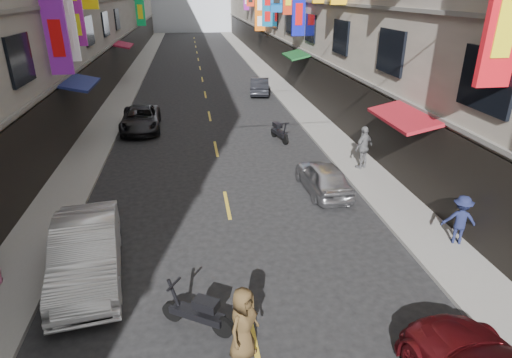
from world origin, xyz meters
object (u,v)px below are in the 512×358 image
object	(u,v)px
scooter_crossing	(198,313)
car_right_far	(260,86)
scooter_far_right	(279,132)
pedestrian_rfar	(364,147)
pedestrian_rnear	(460,220)
car_left_mid	(86,252)
car_right_mid	(323,177)
pedestrian_crossing	(243,324)
car_left_far	(141,119)

from	to	relation	value
scooter_crossing	car_right_far	bearing A→B (deg)	19.51
scooter_far_right	pedestrian_rfar	world-z (taller)	pedestrian_rfar
scooter_far_right	pedestrian_rnear	size ratio (longest dim) A/B	1.16
scooter_crossing	car_left_mid	distance (m)	3.71
pedestrian_rnear	car_right_mid	bearing A→B (deg)	-31.56
car_left_mid	pedestrian_crossing	world-z (taller)	pedestrian_crossing
car_left_far	pedestrian_rfar	size ratio (longest dim) A/B	2.42
scooter_far_right	pedestrian_rfar	distance (m)	5.23
car_left_mid	pedestrian_crossing	xyz separation A→B (m)	(3.72, -3.31, 0.07)
scooter_crossing	car_left_far	xyz separation A→B (m)	(-2.66, 15.74, 0.17)
scooter_crossing	car_right_far	distance (m)	24.13
pedestrian_rnear	pedestrian_rfar	size ratio (longest dim) A/B	0.83
car_left_far	pedestrian_rfar	world-z (taller)	pedestrian_rfar
pedestrian_rnear	pedestrian_rfar	xyz separation A→B (m)	(-0.58, 6.05, 0.15)
pedestrian_crossing	car_right_mid	bearing A→B (deg)	13.53
scooter_crossing	car_right_far	size ratio (longest dim) A/B	0.43
car_right_mid	pedestrian_rfar	bearing A→B (deg)	-144.12
scooter_crossing	car_right_mid	distance (m)	8.17
scooter_far_right	pedestrian_crossing	distance (m)	14.19
scooter_far_right	car_left_mid	distance (m)	12.72
car_left_mid	car_right_mid	xyz separation A→B (m)	(7.69, 4.17, -0.17)
car_left_mid	pedestrian_rnear	world-z (taller)	pedestrian_rnear
pedestrian_rfar	car_left_mid	bearing A→B (deg)	-0.65
scooter_far_right	car_right_mid	size ratio (longest dim) A/B	0.51
car_left_mid	car_left_far	world-z (taller)	car_left_mid
pedestrian_rnear	car_left_mid	bearing A→B (deg)	24.14
car_right_far	car_right_mid	bearing A→B (deg)	98.14
car_left_mid	car_right_mid	distance (m)	8.75
car_right_far	pedestrian_rnear	distance (m)	21.41
car_left_mid	pedestrian_rfar	bearing A→B (deg)	22.78
scooter_far_right	car_left_mid	bearing A→B (deg)	40.27
scooter_far_right	scooter_crossing	bearing A→B (deg)	56.00
scooter_crossing	car_left_far	distance (m)	15.96
scooter_crossing	scooter_far_right	world-z (taller)	same
car_left_mid	car_right_far	size ratio (longest dim) A/B	1.24
scooter_far_right	car_left_mid	size ratio (longest dim) A/B	0.38
car_left_far	car_right_far	size ratio (longest dim) A/B	1.18
pedestrian_rnear	pedestrian_crossing	size ratio (longest dim) A/B	0.91
car_left_far	pedestrian_rnear	world-z (taller)	pedestrian_rnear
pedestrian_rnear	pedestrian_rfar	world-z (taller)	pedestrian_rfar
pedestrian_crossing	car_left_far	bearing A→B (deg)	53.59
car_left_mid	car_left_far	bearing A→B (deg)	81.17
pedestrian_crossing	scooter_far_right	bearing A→B (deg)	26.97
scooter_far_right	pedestrian_crossing	size ratio (longest dim) A/B	1.06
car_left_far	pedestrian_rnear	bearing A→B (deg)	-54.27
pedestrian_crossing	car_right_far	bearing A→B (deg)	31.60
car_left_far	pedestrian_crossing	world-z (taller)	pedestrian_crossing
pedestrian_rfar	car_left_far	bearing A→B (deg)	-68.55
car_left_far	pedestrian_crossing	bearing A→B (deg)	-79.91
scooter_far_right	car_left_far	world-z (taller)	car_left_far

